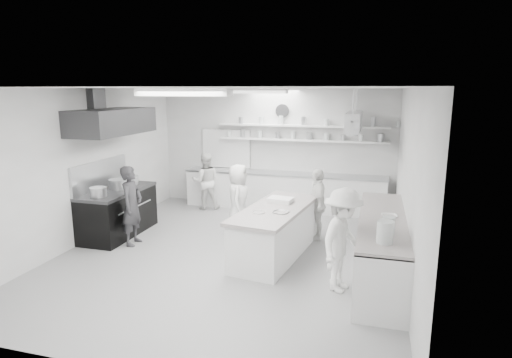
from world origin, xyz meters
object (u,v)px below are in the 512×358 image
(stove, at_px, (118,213))
(back_counter, at_px, (283,191))
(prep_island, at_px, (275,233))
(right_counter, at_px, (381,247))
(cook_stove, at_px, (132,206))
(cook_back, at_px, (206,181))

(stove, relative_size, back_counter, 0.36)
(prep_island, bearing_deg, right_counter, -2.88)
(prep_island, bearing_deg, back_counter, 107.61)
(cook_stove, bearing_deg, cook_back, -13.35)
(stove, bearing_deg, back_counter, 43.99)
(prep_island, bearing_deg, cook_back, 141.28)
(cook_back, bearing_deg, back_counter, 171.52)
(right_counter, bearing_deg, stove, 173.48)
(back_counter, bearing_deg, cook_back, -165.86)
(cook_back, bearing_deg, prep_island, 110.51)
(stove, height_order, back_counter, back_counter)
(cook_stove, bearing_deg, prep_island, -91.25)
(right_counter, relative_size, cook_back, 2.32)
(stove, relative_size, prep_island, 0.78)
(back_counter, relative_size, cook_back, 3.51)
(right_counter, xyz_separation_m, cook_stove, (-4.65, 0.18, 0.31))
(stove, xyz_separation_m, cook_back, (1.01, 2.32, 0.26))
(right_counter, relative_size, cook_stove, 2.13)
(cook_stove, height_order, cook_back, cook_stove)
(back_counter, xyz_separation_m, right_counter, (2.35, -3.40, 0.01))
(right_counter, xyz_separation_m, prep_island, (-1.84, 0.36, -0.04))
(stove, xyz_separation_m, right_counter, (5.25, -0.60, 0.02))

